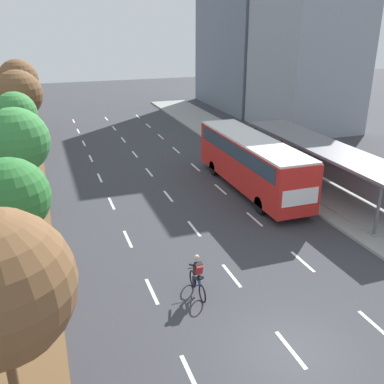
{
  "coord_description": "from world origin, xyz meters",
  "views": [
    {
      "loc": [
        -6.91,
        -9.64,
        10.2
      ],
      "look_at": [
        0.61,
        11.8,
        1.2
      ],
      "focal_mm": 41.07,
      "sensor_mm": 36.0,
      "label": 1
    }
  ],
  "objects": [
    {
      "name": "median_tree_second",
      "position": [
        -8.38,
        7.8,
        3.66
      ],
      "size": [
        3.13,
        3.13,
        5.12
      ],
      "color": "brown",
      "rests_on": "median_strip"
    },
    {
      "name": "lane_divider_left",
      "position": [
        -3.5,
        16.88,
        0.0
      ],
      "size": [
        0.14,
        44.76,
        0.01
      ],
      "color": "white",
      "rests_on": "ground"
    },
    {
      "name": "median_tree_fifth",
      "position": [
        -8.32,
        29.4,
        4.43
      ],
      "size": [
        3.92,
        3.92,
        6.28
      ],
      "color": "brown",
      "rests_on": "median_strip"
    },
    {
      "name": "median_strip",
      "position": [
        -8.3,
        20.0,
        0.06
      ],
      "size": [
        2.6,
        52.0,
        0.12
      ],
      "primitive_type": "cube",
      "color": "brown",
      "rests_on": "ground"
    },
    {
      "name": "cyclist",
      "position": [
        -1.83,
        4.19,
        0.79
      ],
      "size": [
        0.46,
        1.82,
        1.71
      ],
      "color": "black",
      "rests_on": "ground"
    },
    {
      "name": "ground_plane",
      "position": [
        0.0,
        0.0,
        0.0
      ],
      "size": [
        140.0,
        140.0,
        0.0
      ],
      "primitive_type": "plane",
      "color": "#38383D"
    },
    {
      "name": "median_tree_third",
      "position": [
        -8.26,
        15.0,
        4.09
      ],
      "size": [
        3.6,
        3.6,
        5.78
      ],
      "color": "brown",
      "rests_on": "median_strip"
    },
    {
      "name": "sidewalk_right",
      "position": [
        9.25,
        20.0,
        0.07
      ],
      "size": [
        4.5,
        52.0,
        0.15
      ],
      "primitive_type": "cube",
      "color": "gray",
      "rests_on": "ground"
    },
    {
      "name": "bus",
      "position": [
        5.25,
        13.82,
        2.07
      ],
      "size": [
        2.54,
        11.29,
        3.37
      ],
      "color": "red",
      "rests_on": "ground"
    },
    {
      "name": "lane_divider_right",
      "position": [
        3.5,
        16.88,
        0.0
      ],
      "size": [
        0.14,
        44.76,
        0.01
      ],
      "color": "white",
      "rests_on": "ground"
    },
    {
      "name": "building_mid_right",
      "position": [
        18.54,
        40.04,
        9.25
      ],
      "size": [
        9.89,
        14.68,
        18.49
      ],
      "primitive_type": "cube",
      "color": "slate",
      "rests_on": "ground"
    },
    {
      "name": "building_near_right",
      "position": [
        17.8,
        27.74,
        7.48
      ],
      "size": [
        7.98,
        9.4,
        14.96
      ],
      "primitive_type": "cube",
      "color": "#8E939E",
      "rests_on": "ground"
    },
    {
      "name": "lane_divider_center",
      "position": [
        0.0,
        16.88,
        0.0
      ],
      "size": [
        0.14,
        44.76,
        0.01
      ],
      "color": "white",
      "rests_on": "ground"
    },
    {
      "name": "median_tree_fourth",
      "position": [
        -8.42,
        22.2,
        4.21
      ],
      "size": [
        2.89,
        2.89,
        5.56
      ],
      "color": "brown",
      "rests_on": "median_strip"
    },
    {
      "name": "bus_shelter",
      "position": [
        9.53,
        12.36,
        1.86
      ],
      "size": [
        2.9,
        14.11,
        2.86
      ],
      "color": "gray",
      "rests_on": "sidewalk_right"
    },
    {
      "name": "median_tree_farthest",
      "position": [
        -8.38,
        36.59,
        4.79
      ],
      "size": [
        3.72,
        3.72,
        6.54
      ],
      "color": "brown",
      "rests_on": "median_strip"
    }
  ]
}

